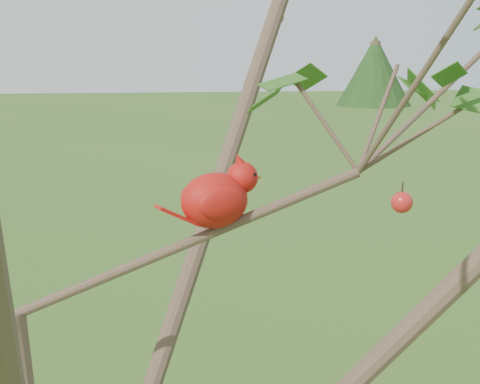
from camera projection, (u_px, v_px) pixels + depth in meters
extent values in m
sphere|color=red|center=(402.00, 202.00, 1.22)|extent=(0.04, 0.04, 0.04)
sphere|color=red|center=(276.00, 17.00, 1.63)|extent=(0.04, 0.04, 0.04)
ellipsoid|color=red|center=(215.00, 201.00, 1.15)|extent=(0.15, 0.13, 0.10)
sphere|color=red|center=(242.00, 178.00, 1.17)|extent=(0.07, 0.07, 0.06)
cone|color=red|center=(240.00, 162.00, 1.16)|extent=(0.05, 0.04, 0.04)
cone|color=#D85914|center=(256.00, 178.00, 1.19)|extent=(0.03, 0.03, 0.02)
ellipsoid|color=black|center=(251.00, 179.00, 1.18)|extent=(0.02, 0.03, 0.03)
cube|color=red|center=(177.00, 216.00, 1.12)|extent=(0.08, 0.05, 0.04)
ellipsoid|color=red|center=(203.00, 195.00, 1.18)|extent=(0.09, 0.06, 0.06)
ellipsoid|color=red|center=(222.00, 203.00, 1.12)|extent=(0.09, 0.06, 0.06)
cylinder|color=#3F2E22|center=(374.00, 74.00, 30.19)|extent=(0.43, 0.43, 2.88)
cone|color=#183512|center=(375.00, 71.00, 30.17)|extent=(3.36, 3.36, 3.12)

